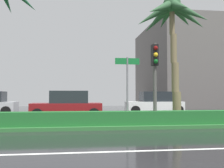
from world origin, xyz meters
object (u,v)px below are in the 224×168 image
at_px(palm_tree_centre_left, 172,19).
at_px(street_name_sign, 127,81).
at_px(traffic_signal_median_right, 155,68).
at_px(car_in_traffic_third, 67,105).
at_px(car_in_traffic_fourth, 154,103).

height_order(palm_tree_centre_left, street_name_sign, palm_tree_centre_left).
distance_m(palm_tree_centre_left, street_name_sign, 4.45).
bearing_deg(palm_tree_centre_left, traffic_signal_median_right, -134.55).
distance_m(palm_tree_centre_left, car_in_traffic_third, 8.04).
bearing_deg(palm_tree_centre_left, street_name_sign, -152.55).
bearing_deg(car_in_traffic_third, car_in_traffic_fourth, -155.26).
distance_m(street_name_sign, car_in_traffic_third, 5.97).
bearing_deg(palm_tree_centre_left, car_in_traffic_third, 145.52).
height_order(traffic_signal_median_right, car_in_traffic_fourth, traffic_signal_median_right).
bearing_deg(traffic_signal_median_right, street_name_sign, 178.70).
xyz_separation_m(car_in_traffic_third, car_in_traffic_fourth, (6.51, 3.00, 0.00)).
relative_size(car_in_traffic_third, car_in_traffic_fourth, 1.00).
xyz_separation_m(traffic_signal_median_right, car_in_traffic_fourth, (2.44, 8.15, -1.85)).
height_order(palm_tree_centre_left, car_in_traffic_third, palm_tree_centre_left).
relative_size(palm_tree_centre_left, car_in_traffic_fourth, 1.50).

